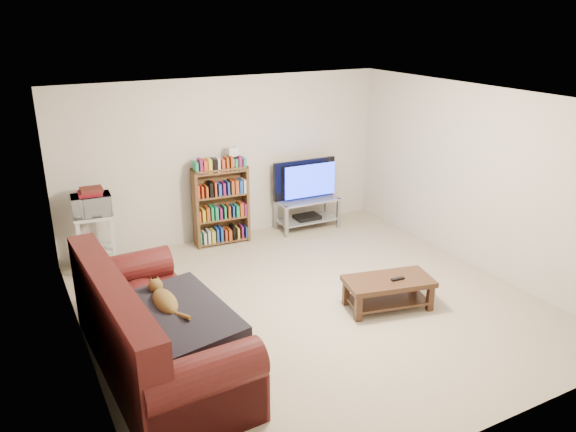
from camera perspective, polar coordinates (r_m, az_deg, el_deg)
floor at (r=6.72m, az=2.38°, el=-8.94°), size 5.00×5.00×0.00m
ceiling at (r=5.94m, az=2.72°, el=11.76°), size 5.00×5.00×0.00m
wall_back at (r=8.38m, az=-6.18°, el=5.75°), size 5.00×0.00×5.00m
wall_front at (r=4.44m, az=19.27°, el=-8.72°), size 5.00×0.00×5.00m
wall_left at (r=5.48m, az=-20.68°, el=-3.34°), size 0.00×5.00×5.00m
wall_right at (r=7.75m, az=18.74°, el=3.59°), size 0.00×5.00×5.00m
sofa at (r=5.58m, az=-13.90°, el=-11.89°), size 1.18×2.50×1.04m
blanket at (r=5.37m, az=-11.54°, el=-10.07°), size 1.10×1.34×0.20m
cat at (r=5.52m, az=-12.38°, el=-8.50°), size 0.30×0.68×0.20m
coffee_table at (r=6.63m, az=10.14°, el=-7.19°), size 1.09×0.71×0.37m
remote at (r=6.58m, az=11.10°, el=-6.29°), size 0.17×0.06×0.02m
tv_stand at (r=8.85m, az=1.96°, el=0.77°), size 0.99×0.47×0.49m
television at (r=8.71m, az=2.00°, el=3.64°), size 1.06×0.17×0.61m
dvd_player at (r=8.90m, az=1.95°, el=-0.10°), size 0.40×0.29×0.06m
bookshelf at (r=8.25m, az=-6.81°, el=1.15°), size 0.82×0.31×1.16m
shelf_clutter at (r=8.10m, az=-6.37°, el=5.75°), size 0.60×0.19×0.28m
microwave_stand at (r=7.76m, az=-18.99°, el=-1.85°), size 0.52×0.39×0.79m
microwave at (r=7.62m, az=-19.34°, el=1.06°), size 0.51×0.36×0.27m
game_boxes at (r=7.58m, az=-19.47°, el=2.20°), size 0.30×0.27×0.05m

